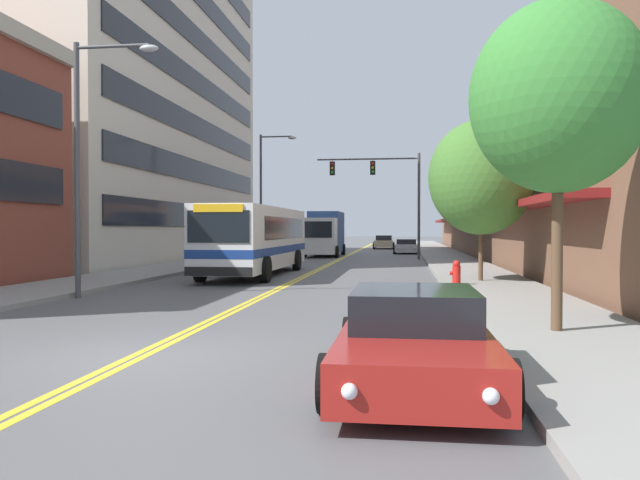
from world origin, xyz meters
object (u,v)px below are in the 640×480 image
Objects in this scene: traffic_signal_mast at (385,184)px; fire_hydrant at (456,273)px; car_silver_parked_right_mid at (406,247)px; street_lamp_left_near at (89,144)px; car_red_parked_right_foreground at (415,340)px; car_dark_grey_parked_left_near at (261,251)px; street_tree_right_mid at (481,177)px; city_bus at (257,237)px; car_beige_moving_lead at (384,242)px; street_tree_right_near at (558,98)px; box_truck at (325,233)px; street_lamp_left_far at (266,185)px.

traffic_signal_mast is 21.27m from fire_hydrant.
street_lamp_left_near reaches higher than car_silver_parked_right_mid.
car_red_parked_right_foreground is at bearing -90.13° from car_silver_parked_right_mid.
car_dark_grey_parked_left_near is 20.23m from street_lamp_left_near.
street_tree_right_mid is (2.55, -28.29, 3.33)m from car_silver_parked_right_mid.
car_silver_parked_right_mid is 0.71× the size of street_tree_right_mid.
city_bus is 37.26m from car_beige_moving_lead.
box_truck is at bearing 104.19° from street_tree_right_near.
car_red_parked_right_foreground is at bearing -81.08° from box_truck.
city_bus is 1.53× the size of street_lamp_left_near.
street_lamp_left_near is at bearing -105.19° from car_silver_parked_right_mid.
car_dark_grey_parked_left_near is at bearing -103.87° from car_beige_moving_lead.
traffic_signal_mast is 1.16× the size of street_tree_right_near.
car_red_parked_right_foreground is at bearing -87.63° from traffic_signal_mast.
car_dark_grey_parked_left_near is at bearing 129.55° from street_tree_right_mid.
car_beige_moving_lead is (4.46, 36.97, -1.03)m from city_bus.
street_lamp_left_far reaches higher than street_tree_right_mid.
city_bus reaches higher than car_dark_grey_parked_left_near.
street_tree_right_near reaches higher than fire_hydrant.
car_dark_grey_parked_left_near is 0.56× the size of street_lamp_left_near.
car_beige_moving_lead is 0.70× the size of traffic_signal_mast.
car_beige_moving_lead is at bearing 78.02° from box_truck.
street_lamp_left_near is 1.23× the size of street_tree_right_near.
city_bus is 1.62× the size of traffic_signal_mast.
street_lamp_left_far reaches higher than traffic_signal_mast.
car_dark_grey_parked_left_near is at bearing 88.54° from street_lamp_left_near.
city_bus is 2.75× the size of car_silver_parked_right_mid.
street_lamp_left_far is (-0.05, 23.73, 0.45)m from street_lamp_left_near.
street_lamp_left_far is (-9.28, 32.66, 4.37)m from car_red_parked_right_foreground.
car_silver_parked_right_mid is (0.10, 43.30, -0.01)m from car_red_parked_right_foreground.
box_truck is at bearing -136.83° from car_silver_parked_right_mid.
car_beige_moving_lead is 0.81× the size of street_tree_right_near.
car_silver_parked_right_mid is at bearing 93.71° from street_tree_right_near.
traffic_signal_mast is (-1.50, -9.58, 4.49)m from car_silver_parked_right_mid.
city_bus is at bearing -96.88° from car_beige_moving_lead.
box_truck is 29.06m from street_lamp_left_near.
street_lamp_left_far reaches higher than car_silver_parked_right_mid.
street_tree_right_near is 1.04× the size of street_tree_right_mid.
street_lamp_left_near is at bearing 156.45° from street_tree_right_near.
car_dark_grey_parked_left_near is 9.37m from box_truck.
box_truck is at bearing 88.05° from city_bus.
street_lamp_left_far is at bearing -107.36° from car_beige_moving_lead.
car_red_parked_right_foreground is 5.76× the size of fire_hydrant.
street_tree_right_near is 11.28m from street_tree_right_mid.
car_beige_moving_lead is 5.98× the size of fire_hydrant.
city_bus is 10.41m from car_dark_grey_parked_left_near.
traffic_signal_mast reaches higher than city_bus.
street_lamp_left_near reaches higher than traffic_signal_mast.
box_truck is at bearing 56.04° from street_lamp_left_far.
car_silver_parked_right_mid is at bearing 81.13° from traffic_signal_mast.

